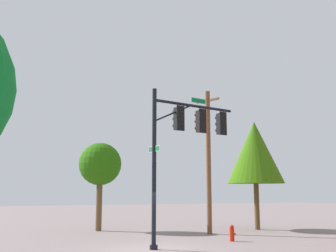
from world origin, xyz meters
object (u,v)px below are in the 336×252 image
object	(u,v)px
utility_pole	(209,159)
tree_far	(255,152)
signal_pole_assembly	(186,134)
fire_hydrant	(232,233)
tree_near	(100,165)

from	to	relation	value
utility_pole	tree_far	distance (m)	4.61
signal_pole_assembly	tree_far	size ratio (longest dim) A/B	0.99
utility_pole	fire_hydrant	size ratio (longest dim) A/B	10.64
fire_hydrant	tree_far	distance (m)	8.47
signal_pole_assembly	tree_near	bearing A→B (deg)	103.35
tree_far	tree_near	bearing A→B (deg)	162.32
fire_hydrant	tree_far	world-z (taller)	tree_far
utility_pole	signal_pole_assembly	bearing A→B (deg)	-129.21
utility_pole	tree_near	bearing A→B (deg)	141.71
utility_pole	fire_hydrant	distance (m)	5.49
fire_hydrant	tree_far	bearing A→B (deg)	44.48
signal_pole_assembly	fire_hydrant	bearing A→B (deg)	16.24
utility_pole	tree_far	size ratio (longest dim) A/B	1.20
signal_pole_assembly	tree_near	size ratio (longest dim) A/B	1.27
utility_pole	tree_near	distance (m)	7.34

